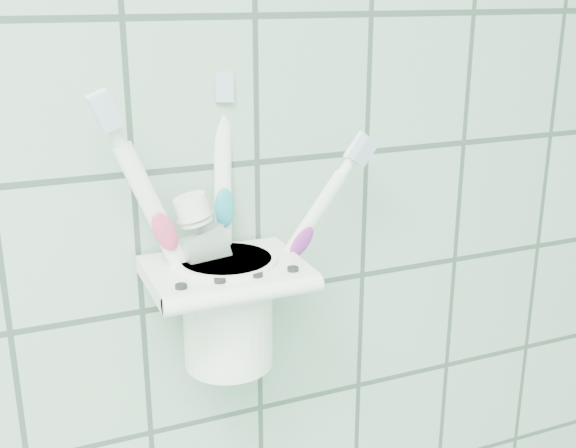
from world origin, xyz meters
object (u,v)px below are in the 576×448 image
Objects in this scene: cup at (228,307)px; toothpaste_tube at (236,261)px; toothbrush_orange at (225,227)px; toothbrush_pink at (217,214)px; holder_bracket at (225,274)px; toothbrush_blue at (220,215)px.

cup is 0.63× the size of toothpaste_tube.
toothbrush_pink is at bearing 178.65° from toothbrush_orange.
holder_bracket is 0.54× the size of toothbrush_blue.
holder_bracket and cup have the same top height.
toothbrush_pink is 1.57× the size of toothpaste_tube.
toothpaste_tube is at bearing -59.21° from toothbrush_blue.
toothbrush_orange is at bearing 109.13° from toothpaste_tube.
holder_bracket is 0.61× the size of toothbrush_orange.
cup is at bearing 171.06° from toothpaste_tube.
toothbrush_orange is (0.01, 0.00, -0.01)m from toothbrush_pink.
toothpaste_tube is (0.01, 0.00, 0.04)m from cup.
cup is 0.07m from toothbrush_blue.
toothpaste_tube is at bearing -33.19° from toothbrush_pink.
cup is 0.04m from toothpaste_tube.
toothbrush_pink is 0.01m from toothbrush_orange.
holder_bracket is at bearing -170.99° from toothpaste_tube.
toothbrush_blue is 0.01m from toothbrush_orange.
cup is at bearing -87.42° from toothbrush_blue.
cup is at bearing 55.38° from holder_bracket.
toothpaste_tube is at bearing -66.69° from toothbrush_orange.
toothpaste_tube is (0.01, -0.01, -0.02)m from toothbrush_orange.
holder_bracket is 0.01m from toothpaste_tube.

